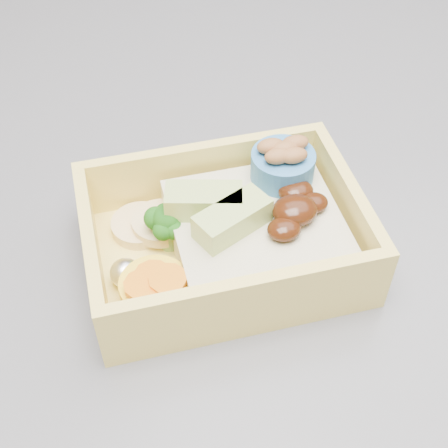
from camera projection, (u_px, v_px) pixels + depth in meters
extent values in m
cube|color=brown|center=(229.00, 427.00, 0.83)|extent=(1.20, 0.80, 0.88)
cube|color=#35353A|center=(232.00, 169.00, 0.49)|extent=(1.24, 0.84, 0.04)
cube|color=#F4D865|center=(224.00, 255.00, 0.40)|extent=(0.17, 0.12, 0.01)
cube|color=#F4D865|center=(203.00, 169.00, 0.42)|extent=(0.17, 0.01, 0.04)
cube|color=#F4D865|center=(250.00, 303.00, 0.34)|extent=(0.17, 0.01, 0.04)
cube|color=#F4D865|center=(347.00, 206.00, 0.40)|extent=(0.01, 0.11, 0.04)
cube|color=#F4D865|center=(92.00, 254.00, 0.37)|extent=(0.01, 0.11, 0.04)
cube|color=tan|center=(256.00, 231.00, 0.39)|extent=(0.10, 0.09, 0.03)
ellipsoid|color=#321407|center=(295.00, 210.00, 0.37)|extent=(0.03, 0.02, 0.02)
ellipsoid|color=#321407|center=(296.00, 191.00, 0.39)|extent=(0.02, 0.02, 0.01)
ellipsoid|color=#321407|center=(284.00, 229.00, 0.37)|extent=(0.02, 0.02, 0.01)
ellipsoid|color=#321407|center=(313.00, 203.00, 0.38)|extent=(0.02, 0.02, 0.01)
cube|color=#AEC868|center=(232.00, 219.00, 0.37)|extent=(0.05, 0.04, 0.02)
cube|color=#AEC868|center=(204.00, 201.00, 0.38)|extent=(0.05, 0.03, 0.02)
cylinder|color=#779D54|center=(169.00, 238.00, 0.39)|extent=(0.01, 0.01, 0.01)
sphere|color=#1D5F15|center=(167.00, 220.00, 0.38)|extent=(0.02, 0.02, 0.02)
sphere|color=#1D5F15|center=(178.00, 215.00, 0.39)|extent=(0.01, 0.01, 0.01)
sphere|color=#1D5F15|center=(156.00, 218.00, 0.39)|extent=(0.01, 0.01, 0.01)
sphere|color=#1D5F15|center=(174.00, 229.00, 0.38)|extent=(0.01, 0.01, 0.01)
sphere|color=#1D5F15|center=(163.00, 230.00, 0.38)|extent=(0.01, 0.01, 0.01)
sphere|color=#1D5F15|center=(165.00, 213.00, 0.39)|extent=(0.01, 0.01, 0.01)
cylinder|color=yellow|center=(155.00, 292.00, 0.36)|extent=(0.04, 0.04, 0.02)
cylinder|color=orange|center=(153.00, 276.00, 0.36)|extent=(0.02, 0.02, 0.00)
cylinder|color=orange|center=(143.00, 285.00, 0.35)|extent=(0.02, 0.02, 0.00)
cylinder|color=orange|center=(168.00, 280.00, 0.35)|extent=(0.02, 0.02, 0.00)
cylinder|color=tan|center=(140.00, 225.00, 0.41)|extent=(0.04, 0.04, 0.01)
cylinder|color=tan|center=(161.00, 223.00, 0.40)|extent=(0.04, 0.04, 0.01)
ellipsoid|color=silver|center=(182.00, 204.00, 0.41)|extent=(0.02, 0.02, 0.02)
ellipsoid|color=silver|center=(125.00, 273.00, 0.37)|extent=(0.02, 0.02, 0.02)
cylinder|color=teal|center=(283.00, 166.00, 0.40)|extent=(0.04, 0.04, 0.02)
ellipsoid|color=brown|center=(284.00, 149.00, 0.39)|extent=(0.02, 0.01, 0.01)
ellipsoid|color=brown|center=(295.00, 143.00, 0.39)|extent=(0.02, 0.01, 0.01)
ellipsoid|color=brown|center=(271.00, 146.00, 0.39)|extent=(0.02, 0.01, 0.01)
ellipsoid|color=brown|center=(294.00, 155.00, 0.38)|extent=(0.02, 0.01, 0.01)
ellipsoid|color=brown|center=(278.00, 156.00, 0.38)|extent=(0.02, 0.01, 0.01)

